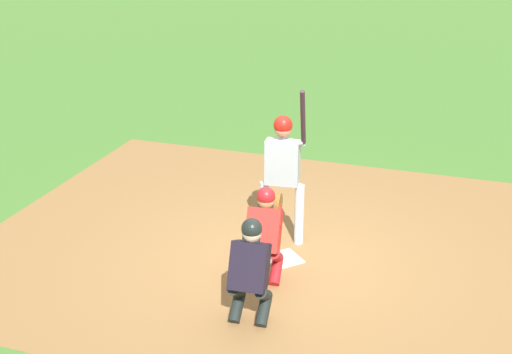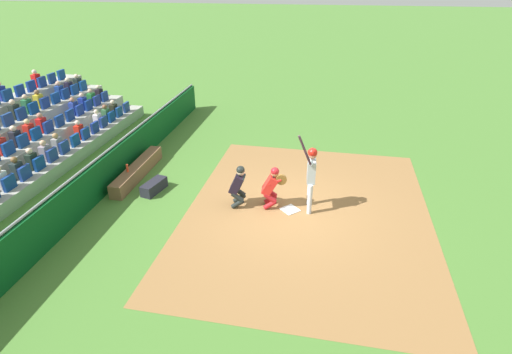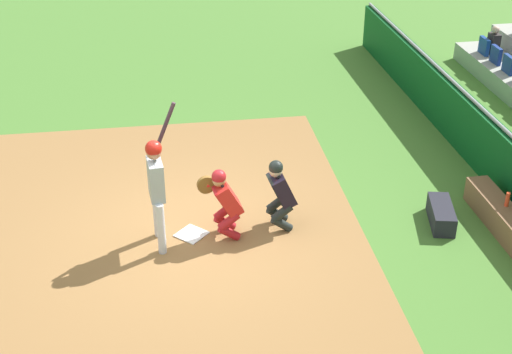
{
  "view_description": "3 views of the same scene",
  "coord_description": "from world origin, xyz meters",
  "px_view_note": "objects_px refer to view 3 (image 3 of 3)",
  "views": [
    {
      "loc": [
        2.1,
        -7.88,
        4.53
      ],
      "look_at": [
        -0.36,
        -0.1,
        1.21
      ],
      "focal_mm": 47.62,
      "sensor_mm": 36.0,
      "label": 1
    },
    {
      "loc": [
        9.73,
        0.75,
        6.06
      ],
      "look_at": [
        0.14,
        -0.96,
        1.05
      ],
      "focal_mm": 28.1,
      "sensor_mm": 36.0,
      "label": 2
    },
    {
      "loc": [
        -10.13,
        0.61,
        6.81
      ],
      "look_at": [
        -0.07,
        -1.08,
        1.05
      ],
      "focal_mm": 51.06,
      "sensor_mm": 36.0,
      "label": 3
    }
  ],
  "objects_px": {
    "catcher_crouching": "(224,199)",
    "equipment_duffel_bag": "(441,215)",
    "home_plate_umpire": "(280,191)",
    "batter_at_plate": "(156,180)",
    "water_bottle_on_bench": "(507,199)",
    "home_plate_marker": "(191,234)"
  },
  "relations": [
    {
      "from": "catcher_crouching",
      "to": "equipment_duffel_bag",
      "type": "bearing_deg",
      "value": -93.86
    },
    {
      "from": "home_plate_marker",
      "to": "batter_at_plate",
      "type": "relative_size",
      "value": 0.19
    },
    {
      "from": "batter_at_plate",
      "to": "home_plate_marker",
      "type": "bearing_deg",
      "value": -72.36
    },
    {
      "from": "water_bottle_on_bench",
      "to": "catcher_crouching",
      "type": "bearing_deg",
      "value": 83.04
    },
    {
      "from": "home_plate_marker",
      "to": "water_bottle_on_bench",
      "type": "relative_size",
      "value": 1.75
    },
    {
      "from": "home_plate_marker",
      "to": "catcher_crouching",
      "type": "height_order",
      "value": "catcher_crouching"
    },
    {
      "from": "home_plate_marker",
      "to": "equipment_duffel_bag",
      "type": "bearing_deg",
      "value": -94.66
    },
    {
      "from": "catcher_crouching",
      "to": "home_plate_umpire",
      "type": "distance_m",
      "value": 0.95
    },
    {
      "from": "batter_at_plate",
      "to": "water_bottle_on_bench",
      "type": "bearing_deg",
      "value": -95.01
    },
    {
      "from": "equipment_duffel_bag",
      "to": "home_plate_marker",
      "type": "bearing_deg",
      "value": 98.56
    },
    {
      "from": "batter_at_plate",
      "to": "home_plate_umpire",
      "type": "height_order",
      "value": "batter_at_plate"
    },
    {
      "from": "home_plate_marker",
      "to": "equipment_duffel_bag",
      "type": "height_order",
      "value": "equipment_duffel_bag"
    },
    {
      "from": "batter_at_plate",
      "to": "equipment_duffel_bag",
      "type": "bearing_deg",
      "value": -92.19
    },
    {
      "from": "catcher_crouching",
      "to": "equipment_duffel_bag",
      "type": "height_order",
      "value": "catcher_crouching"
    },
    {
      "from": "water_bottle_on_bench",
      "to": "home_plate_marker",
      "type": "bearing_deg",
      "value": 82.72
    },
    {
      "from": "equipment_duffel_bag",
      "to": "water_bottle_on_bench",
      "type": "bearing_deg",
      "value": -94.96
    },
    {
      "from": "equipment_duffel_bag",
      "to": "batter_at_plate",
      "type": "bearing_deg",
      "value": 101.03
    },
    {
      "from": "catcher_crouching",
      "to": "equipment_duffel_bag",
      "type": "distance_m",
      "value": 3.73
    },
    {
      "from": "home_plate_umpire",
      "to": "batter_at_plate",
      "type": "bearing_deg",
      "value": 94.96
    },
    {
      "from": "catcher_crouching",
      "to": "home_plate_marker",
      "type": "bearing_deg",
      "value": 80.04
    },
    {
      "from": "catcher_crouching",
      "to": "water_bottle_on_bench",
      "type": "relative_size",
      "value": 5.05
    },
    {
      "from": "home_plate_marker",
      "to": "home_plate_umpire",
      "type": "bearing_deg",
      "value": -89.58
    }
  ]
}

